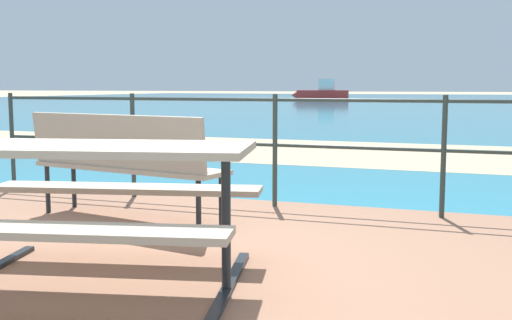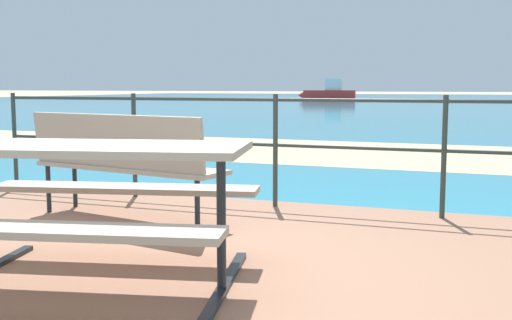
% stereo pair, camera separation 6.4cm
% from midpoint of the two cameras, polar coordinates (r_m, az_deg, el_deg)
% --- Properties ---
extents(ground_plane, '(240.00, 240.00, 0.00)m').
position_cam_midpoint_polar(ground_plane, '(3.75, -10.31, -11.43)').
color(ground_plane, tan).
extents(patio_paving, '(6.40, 5.20, 0.06)m').
position_cam_midpoint_polar(patio_paving, '(3.74, -10.32, -10.99)').
color(patio_paving, '#996B51').
rests_on(patio_paving, ground).
extents(sea_water, '(90.00, 90.00, 0.01)m').
position_cam_midpoint_polar(sea_water, '(43.13, 17.46, 4.88)').
color(sea_water, teal).
rests_on(sea_water, ground).
extents(beach_strip, '(54.06, 5.01, 0.01)m').
position_cam_midpoint_polar(beach_strip, '(11.00, 10.25, 0.59)').
color(beach_strip, tan).
rests_on(beach_strip, ground).
extents(picnic_table, '(1.97, 1.78, 0.79)m').
position_cam_midpoint_polar(picnic_table, '(3.51, -15.05, -1.82)').
color(picnic_table, tan).
rests_on(picnic_table, patio_paving).
extents(park_bench, '(1.82, 0.75, 0.88)m').
position_cam_midpoint_polar(park_bench, '(5.22, -12.34, 0.26)').
color(park_bench, tan).
rests_on(park_bench, patio_paving).
extents(railing_fence, '(5.94, 0.04, 1.03)m').
position_cam_midpoint_polar(railing_fence, '(5.74, 1.40, 2.25)').
color(railing_fence, '#2D3833').
rests_on(railing_fence, patio_paving).
extents(boat_near, '(4.62, 2.07, 1.67)m').
position_cam_midpoint_polar(boat_near, '(50.58, 5.97, 6.02)').
color(boat_near, red).
rests_on(boat_near, sea_water).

